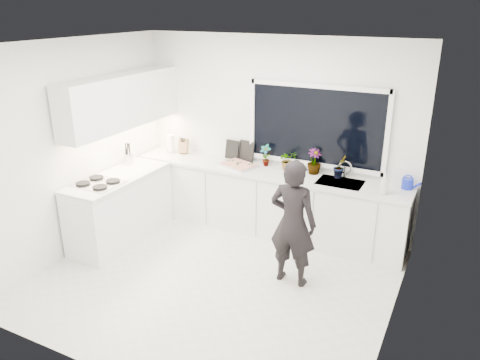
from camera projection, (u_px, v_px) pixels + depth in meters
The scene contains 25 objects.
floor at pixel (215, 280), 5.57m from camera, with size 4.00×3.50×0.02m, color beige.
wall_back at pixel (275, 135), 6.56m from camera, with size 4.00×0.02×2.70m, color white.
wall_left at pixel (75, 148), 5.94m from camera, with size 0.02×3.50×2.70m, color white.
wall_right at pixel (404, 206), 4.25m from camera, with size 0.02×3.50×2.70m, color white.
ceiling at pixel (210, 43), 4.61m from camera, with size 4.00×3.50×0.02m, color white.
window at pixel (316, 126), 6.21m from camera, with size 1.80×0.02×1.00m, color black.
base_cabinets_back at pixel (265, 202), 6.62m from camera, with size 3.92×0.58×0.88m, color white.
base_cabinets_left at pixel (121, 208), 6.41m from camera, with size 0.58×1.60×0.88m, color white.
countertop_back at pixel (265, 172), 6.45m from camera, with size 3.94×0.62×0.04m, color silver.
countertop_left at pixel (118, 177), 6.25m from camera, with size 0.62×1.60×0.04m, color silver.
upper_cabinets at pixel (122, 101), 6.25m from camera, with size 0.34×2.10×0.70m, color white.
sink at pixel (340, 186), 6.03m from camera, with size 0.58×0.42×0.14m, color silver.
faucet at pixel (345, 170), 6.14m from camera, with size 0.03×0.03×0.22m, color silver.
stovetop at pixel (98, 183), 5.95m from camera, with size 0.56×0.48×0.03m, color black.
person at pixel (293, 223), 5.27m from camera, with size 0.55×0.36×1.51m, color black.
pizza_tray at pixel (238, 165), 6.60m from camera, with size 0.50×0.37×0.03m, color silver.
pizza at pixel (238, 164), 6.59m from camera, with size 0.45×0.32×0.01m, color #B01D17.
watering_can at pixel (407, 184), 5.79m from camera, with size 0.14×0.14×0.13m, color #1324B6.
paper_towel_roll at pixel (171, 144), 7.18m from camera, with size 0.11×0.11×0.26m, color white.
knife_block at pixel (184, 146), 7.14m from camera, with size 0.13×0.10×0.22m, color #925F44.
utensil_crock at pixel (128, 159), 6.66m from camera, with size 0.13×0.13×0.16m, color #ACABB0.
picture_frame_large at pixel (232, 150), 6.88m from camera, with size 0.22×0.02×0.28m, color black.
picture_frame_small at pixel (247, 151), 6.77m from camera, with size 0.25×0.02×0.30m, color black.
herb_plants at pixel (302, 161), 6.34m from camera, with size 1.25×0.32×0.34m.
soap_bottles at pixel (384, 184), 5.60m from camera, with size 0.14×0.14×0.27m.
Camera 1 is at (2.43, -4.14, 3.08)m, focal length 35.00 mm.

